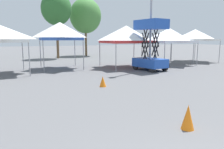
% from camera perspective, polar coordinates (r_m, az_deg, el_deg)
% --- Properties ---
extents(canopy_tent_left_of_center, '(2.99, 2.99, 3.42)m').
position_cam_1_polar(canopy_tent_left_of_center, '(16.78, -13.42, 10.94)').
color(canopy_tent_left_of_center, '#9E9EA3').
rests_on(canopy_tent_left_of_center, ground).
extents(canopy_tent_far_right, '(3.40, 3.40, 3.21)m').
position_cam_1_polar(canopy_tent_far_right, '(17.02, 3.73, 10.42)').
color(canopy_tent_far_right, '#9E9EA3').
rests_on(canopy_tent_far_right, ground).
extents(canopy_tent_far_left, '(3.58, 3.58, 3.14)m').
position_cam_1_polar(canopy_tent_far_left, '(19.75, 14.69, 9.84)').
color(canopy_tent_far_left, '#9E9EA3').
rests_on(canopy_tent_far_left, ground).
extents(canopy_tent_center, '(3.45, 3.45, 3.12)m').
position_cam_1_polar(canopy_tent_center, '(23.02, 20.91, 9.57)').
color(canopy_tent_center, '#9E9EA3').
rests_on(canopy_tent_center, ground).
extents(scissor_lift, '(1.77, 2.50, 3.52)m').
position_cam_1_polar(scissor_lift, '(15.67, 9.93, 5.09)').
color(scissor_lift, black).
rests_on(scissor_lift, ground).
extents(tree_behind_tents_left, '(4.06, 4.06, 7.40)m').
position_cam_1_polar(tree_behind_tents_left, '(29.45, -6.95, 14.95)').
color(tree_behind_tents_left, brown).
rests_on(tree_behind_tents_left, ground).
extents(tree_behind_tents_right, '(3.34, 3.34, 7.38)m').
position_cam_1_polar(tree_behind_tents_right, '(26.11, -14.35, 16.28)').
color(tree_behind_tents_right, brown).
rests_on(tree_behind_tents_right, ground).
extents(traffic_cone_lot_center, '(0.32, 0.32, 0.62)m').
position_cam_1_polar(traffic_cone_lot_center, '(5.76, 19.23, -10.48)').
color(traffic_cone_lot_center, orange).
rests_on(traffic_cone_lot_center, ground).
extents(traffic_cone_near_barrier, '(0.32, 0.32, 0.49)m').
position_cam_1_polar(traffic_cone_near_barrier, '(10.18, -2.43, -1.83)').
color(traffic_cone_near_barrier, orange).
rests_on(traffic_cone_near_barrier, ground).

